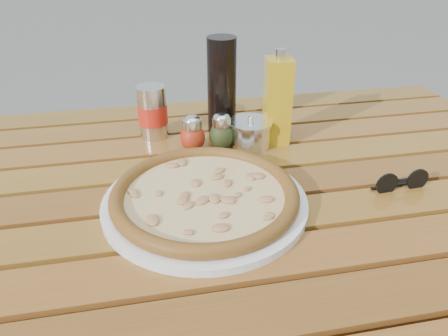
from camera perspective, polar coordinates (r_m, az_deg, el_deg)
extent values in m
cube|color=#391B0C|center=(1.57, 20.76, -4.72)|extent=(0.06, 0.06, 0.70)
cube|color=#33180B|center=(0.85, 0.26, -5.32)|extent=(1.36, 0.86, 0.04)
cube|color=#4F290D|center=(0.61, 6.29, -18.86)|extent=(1.40, 0.09, 0.03)
cube|color=#5C3010|center=(0.68, 3.77, -12.59)|extent=(1.40, 0.09, 0.03)
cube|color=#5B3510|center=(0.75, 1.82, -7.50)|extent=(1.40, 0.09, 0.03)
cube|color=#522B0E|center=(0.83, 0.27, -3.35)|extent=(1.40, 0.09, 0.03)
cube|color=#5E3910|center=(0.92, -0.99, 0.05)|extent=(1.40, 0.09, 0.03)
cube|color=#5D3210|center=(1.01, -2.03, 2.87)|extent=(1.40, 0.09, 0.03)
cube|color=#57310F|center=(1.10, -2.91, 5.22)|extent=(1.40, 0.09, 0.03)
cube|color=#52320E|center=(1.19, -3.66, 7.22)|extent=(1.40, 0.09, 0.03)
cylinder|color=white|center=(0.77, -2.50, -4.47)|extent=(0.45, 0.45, 0.01)
cylinder|color=#FFEDB6|center=(0.77, -2.52, -3.73)|extent=(0.42, 0.42, 0.01)
torus|color=black|center=(0.76, -2.53, -3.42)|extent=(0.45, 0.45, 0.03)
ellipsoid|color=#B12D14|center=(0.95, -4.12, 3.97)|extent=(0.06, 0.06, 0.06)
cylinder|color=silver|center=(0.93, -4.19, 5.80)|extent=(0.05, 0.05, 0.02)
ellipsoid|color=silver|center=(0.93, -4.22, 6.30)|extent=(0.04, 0.04, 0.02)
ellipsoid|color=#303A17|center=(0.96, -0.32, 4.31)|extent=(0.07, 0.07, 0.06)
cylinder|color=white|center=(0.94, -0.33, 6.13)|extent=(0.05, 0.05, 0.02)
ellipsoid|color=silver|center=(0.94, -0.33, 6.63)|extent=(0.05, 0.05, 0.02)
cylinder|color=black|center=(1.01, -0.30, 10.67)|extent=(0.09, 0.09, 0.22)
cylinder|color=silver|center=(1.01, -9.31, 7.27)|extent=(0.09, 0.09, 0.12)
cylinder|color=red|center=(1.01, -9.29, 7.01)|extent=(0.09, 0.09, 0.04)
cube|color=#B08812|center=(0.96, 6.99, 8.57)|extent=(0.06, 0.06, 0.19)
cylinder|color=silver|center=(0.93, 7.39, 14.59)|extent=(0.02, 0.02, 0.02)
cylinder|color=silver|center=(0.97, 3.47, 4.40)|extent=(0.10, 0.10, 0.05)
cylinder|color=white|center=(0.96, 3.52, 5.97)|extent=(0.11, 0.11, 0.01)
sphere|color=white|center=(0.95, 3.54, 6.41)|extent=(0.02, 0.02, 0.01)
cylinder|color=black|center=(0.86, 20.53, -1.97)|extent=(0.04, 0.01, 0.04)
cylinder|color=black|center=(0.89, 23.96, -1.39)|extent=(0.04, 0.01, 0.04)
cube|color=black|center=(0.87, 22.33, -1.45)|extent=(0.02, 0.00, 0.00)
cube|color=black|center=(0.88, 21.15, -2.15)|extent=(0.09, 0.01, 0.00)
cube|color=black|center=(0.90, 22.00, -1.77)|extent=(0.09, 0.01, 0.00)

